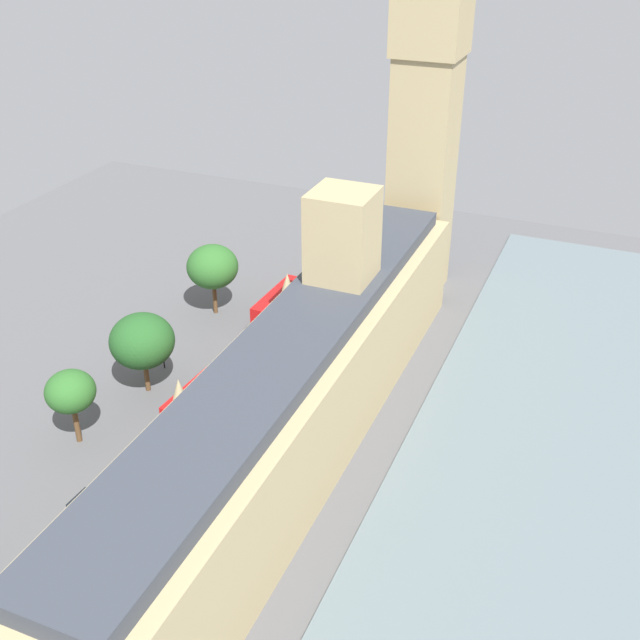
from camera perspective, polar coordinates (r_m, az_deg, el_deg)
name	(u,v)px	position (r m, az deg, el deg)	size (l,w,h in m)	color
ground_plane	(276,447)	(80.54, -3.27, -9.29)	(142.31, 142.31, 0.00)	#565659
river_thames	(536,517)	(75.34, 15.55, -13.71)	(28.68, 128.08, 0.25)	slate
parliament_building	(297,389)	(76.35, -1.73, -5.05)	(11.78, 72.31, 23.35)	tan
clock_tower	(428,77)	(102.18, 7.92, 17.22)	(8.63, 8.63, 56.32)	tan
double_decker_bus_opposite_hall	(279,307)	(100.04, -3.03, 0.93)	(2.94, 10.58, 4.75)	red
double_decker_bus_leading	(201,401)	(83.28, -8.71, -5.89)	(3.25, 10.65, 4.75)	red
car_yellow_cab_under_trees	(82,506)	(75.77, -17.02, -12.90)	(1.95, 4.77, 1.74)	gold
car_black_far_end	(22,595)	(69.77, -20.95, -18.26)	(1.85, 4.43, 1.74)	black
pedestrian_by_river_gate	(211,449)	(79.81, -7.95, -9.34)	(0.60, 0.50, 1.58)	#336B60
pedestrian_near_tower	(303,341)	(96.45, -1.26, -1.52)	(0.58, 0.66, 1.58)	gray
pedestrian_kerbside	(237,408)	(84.94, -6.09, -6.45)	(0.49, 0.60, 1.70)	maroon
plane_tree_midblock	(70,392)	(81.54, -17.79, -5.02)	(5.04, 5.04, 8.29)	brown
plane_tree_corner	(142,341)	(87.40, -12.88, -1.51)	(7.15, 7.15, 9.51)	brown
plane_tree_trailing	(212,267)	(102.07, -7.87, 3.88)	(6.71, 6.71, 9.62)	brown
street_lamp_slot_11	(161,338)	(92.18, -11.55, -1.27)	(0.56, 0.56, 5.90)	black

